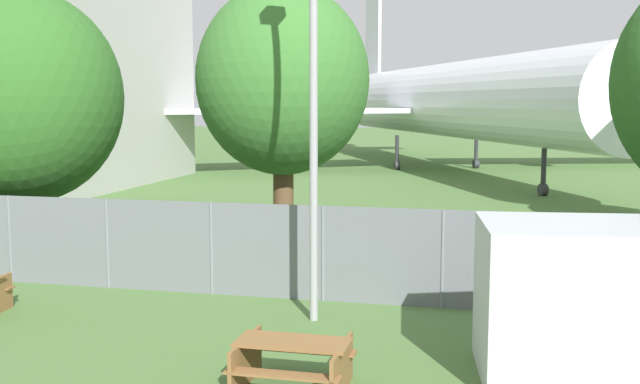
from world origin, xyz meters
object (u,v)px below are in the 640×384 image
(portable_cabin, at_px, (620,302))
(tree_near_hangar, at_px, (25,98))
(picnic_bench_near_cabin, at_px, (293,360))
(airplane, at_px, (446,101))
(tree_left_of_cabin, at_px, (283,81))

(portable_cabin, xyz_separation_m, tree_near_hangar, (-13.90, 5.39, 3.18))
(picnic_bench_near_cabin, bearing_deg, portable_cabin, 18.68)
(airplane, bearing_deg, picnic_bench_near_cabin, -24.12)
(tree_left_of_cabin, bearing_deg, picnic_bench_near_cabin, -73.31)
(picnic_bench_near_cabin, distance_m, tree_left_of_cabin, 9.85)
(airplane, distance_m, portable_cabin, 35.45)
(picnic_bench_near_cabin, height_order, tree_near_hangar, tree_near_hangar)
(airplane, bearing_deg, tree_near_hangar, -41.22)
(picnic_bench_near_cabin, bearing_deg, tree_near_hangar, 142.42)
(airplane, height_order, portable_cabin, airplane)
(airplane, xyz_separation_m, picnic_bench_near_cabin, (0.10, -36.59, -3.88))
(airplane, distance_m, tree_left_of_cabin, 28.23)
(tree_near_hangar, bearing_deg, picnic_bench_near_cabin, -37.58)
(picnic_bench_near_cabin, xyz_separation_m, tree_left_of_cabin, (-2.54, 8.47, 4.35))
(airplane, bearing_deg, tree_left_of_cabin, -29.24)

